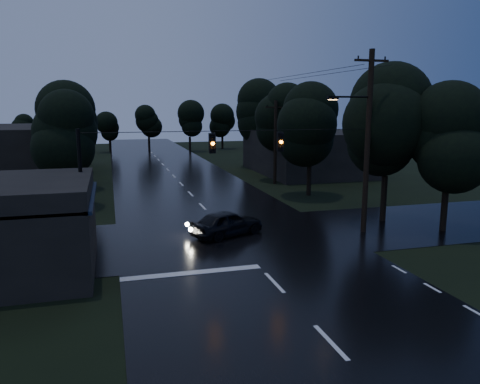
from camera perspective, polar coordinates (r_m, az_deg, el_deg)
name	(u,v)px	position (r m, az deg, el deg)	size (l,w,h in m)	color
ground	(330,343)	(15.06, 10.97, -17.59)	(160.00, 160.00, 0.00)	black
main_road	(181,184)	(42.84, -7.17, 0.94)	(12.00, 120.00, 0.02)	black
cross_street	(231,237)	(25.58, -1.12, -5.50)	(60.00, 9.00, 0.02)	black
building_far_right	(306,152)	(50.27, 8.10, 4.85)	(10.00, 14.00, 4.40)	black
building_far_left	(30,151)	(52.60, -24.24, 4.61)	(10.00, 16.00, 5.00)	black
utility_pole_main	(366,139)	(26.59, 15.14, 6.28)	(3.50, 0.30, 10.00)	black
utility_pole_far	(275,141)	(42.47, 4.33, 6.18)	(2.00, 0.30, 7.50)	black
anchor_pole_left	(82,193)	(23.20, -18.74, -0.10)	(0.18, 0.18, 6.00)	black
span_signals	(246,142)	(23.83, 0.74, 6.16)	(15.00, 0.37, 1.12)	black
tree_corner_near	(388,123)	(29.62, 17.59, 7.98)	(4.48, 4.48, 9.44)	black
tree_corner_far	(450,139)	(28.42, 24.21, 5.94)	(3.92, 3.92, 8.26)	black
tree_left_a	(65,133)	(33.98, -20.58, 6.79)	(3.92, 3.92, 8.26)	black
tree_left_b	(65,123)	(41.98, -20.55, 7.88)	(4.20, 4.20, 8.85)	black
tree_left_c	(67,116)	(51.98, -20.34, 8.68)	(4.48, 4.48, 9.44)	black
tree_right_a	(310,124)	(37.07, 8.58, 8.17)	(4.20, 4.20, 8.85)	black
tree_right_b	(281,117)	(44.69, 5.07, 9.10)	(4.48, 4.48, 9.44)	black
tree_right_c	(256,112)	(54.33, 1.91, 9.77)	(4.76, 4.76, 10.03)	black
car	(227,223)	(25.64, -1.59, -3.81)	(1.68, 4.18, 1.43)	black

